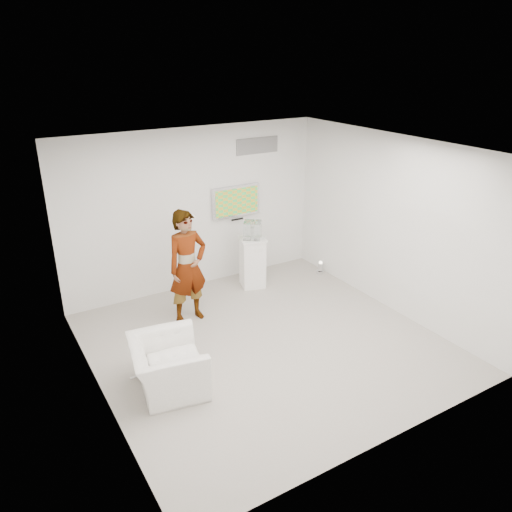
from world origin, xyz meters
name	(u,v)px	position (x,y,z in m)	size (l,w,h in m)	color
room	(266,254)	(0.00, 0.00, 1.50)	(5.01, 5.01, 3.00)	#AAA39C
tv	(236,201)	(0.85, 2.45, 1.55)	(1.00, 0.08, 0.60)	silver
logo_decal	(257,146)	(1.35, 2.49, 2.55)	(0.90, 0.02, 0.30)	slate
person	(188,267)	(-0.68, 1.31, 0.96)	(0.70, 0.46, 1.92)	white
armchair	(168,366)	(-1.70, -0.25, 0.34)	(1.06, 0.93, 0.69)	white
pedestal	(253,262)	(0.88, 1.89, 0.49)	(0.47, 0.47, 0.97)	white
floor_uplight	(320,267)	(2.35, 1.66, 0.13)	(0.16, 0.16, 0.25)	silver
vitrine	(252,230)	(0.88, 1.89, 1.13)	(0.32, 0.32, 0.32)	white
console	(252,232)	(0.88, 1.89, 1.09)	(0.06, 0.18, 0.24)	white
wii_remote	(194,217)	(-0.46, 1.49, 1.73)	(0.03, 0.14, 0.03)	white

